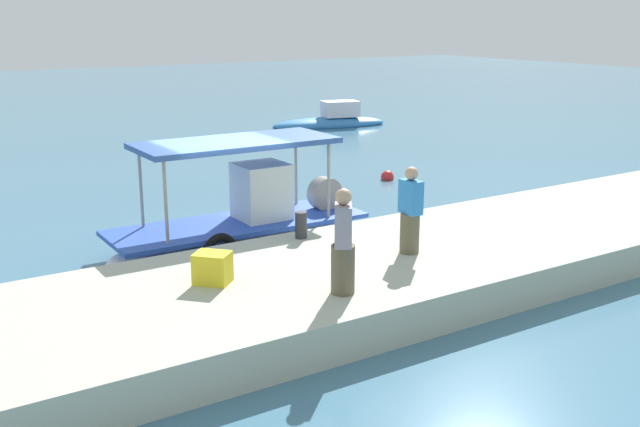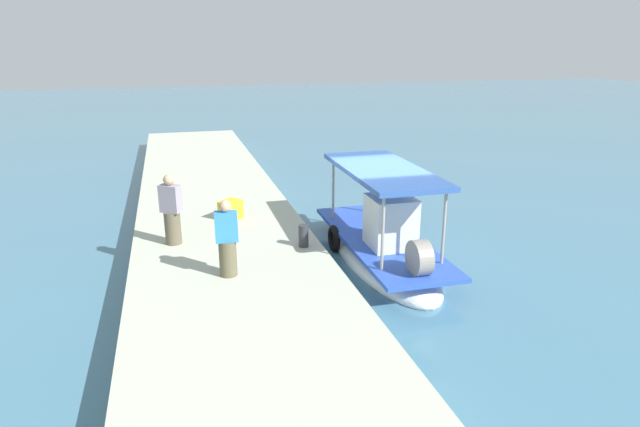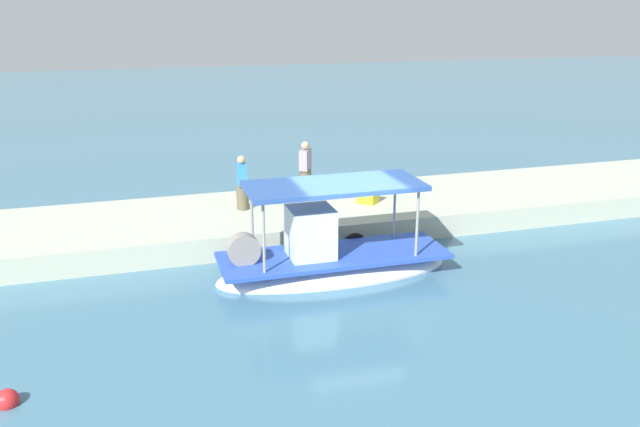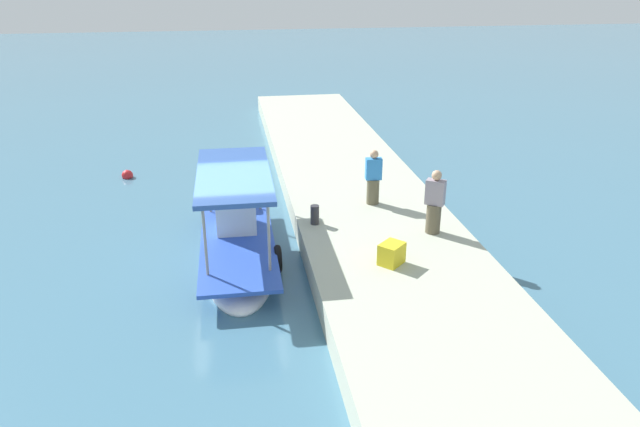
{
  "view_description": "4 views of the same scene",
  "coord_description": "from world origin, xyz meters",
  "views": [
    {
      "loc": [
        -6.86,
        -14.7,
        5.08
      ],
      "look_at": [
        0.98,
        -2.52,
        1.23
      ],
      "focal_mm": 42.19,
      "sensor_mm": 36.0,
      "label": 1
    },
    {
      "loc": [
        12.71,
        -5.13,
        5.43
      ],
      "look_at": [
        -0.07,
        -1.6,
        1.24
      ],
      "focal_mm": 30.59,
      "sensor_mm": 36.0,
      "label": 2
    },
    {
      "loc": [
        5.24,
        14.8,
        6.64
      ],
      "look_at": [
        0.06,
        -2.28,
        0.95
      ],
      "focal_mm": 37.05,
      "sensor_mm": 36.0,
      "label": 3
    },
    {
      "loc": [
        -14.13,
        0.02,
        7.34
      ],
      "look_at": [
        0.52,
        -2.34,
        1.07
      ],
      "focal_mm": 33.37,
      "sensor_mm": 36.0,
      "label": 4
    }
  ],
  "objects": [
    {
      "name": "mooring_bollard",
      "position": [
        0.71,
        -2.23,
        0.96
      ],
      "size": [
        0.24,
        0.24,
        0.54
      ],
      "primitive_type": "cylinder",
      "color": "#2D2D33",
      "rests_on": "dock_quay"
    },
    {
      "name": "marker_buoy",
      "position": [
        7.56,
        3.75,
        0.08
      ],
      "size": [
        0.41,
        0.41,
        0.41
      ],
      "color": "red",
      "rests_on": "ground_plane"
    },
    {
      "name": "dock_quay",
      "position": [
        0.0,
        -4.01,
        0.35
      ],
      "size": [
        36.0,
        4.48,
        0.69
      ],
      "primitive_type": "cube",
      "color": "#B3B9A3",
      "rests_on": "ground_plane"
    },
    {
      "name": "fisherman_near_bollard",
      "position": [
        1.94,
        -4.17,
        1.45
      ],
      "size": [
        0.39,
        0.49,
        1.66
      ],
      "color": "brown",
      "rests_on": "dock_quay"
    },
    {
      "name": "fisherman_by_crate",
      "position": [
        -0.34,
        -5.25,
        1.48
      ],
      "size": [
        0.54,
        0.56,
        1.74
      ],
      "color": "brown",
      "rests_on": "dock_quay"
    },
    {
      "name": "main_fishing_boat",
      "position": [
        0.47,
        -0.09,
        0.41
      ],
      "size": [
        6.08,
        2.08,
        2.78
      ],
      "color": "white",
      "rests_on": "ground_plane"
    },
    {
      "name": "ground_plane",
      "position": [
        0.0,
        0.0,
        0.0
      ],
      "size": [
        120.0,
        120.0,
        0.0
      ],
      "primitive_type": "plane",
      "color": "teal"
    },
    {
      "name": "moored_boat_near",
      "position": [
        12.53,
        14.49,
        0.21
      ],
      "size": [
        5.73,
        3.02,
        1.41
      ],
      "color": "#3074BA",
      "rests_on": "ground_plane"
    },
    {
      "name": "cargo_crate",
      "position": [
        -1.91,
        -3.68,
        0.96
      ],
      "size": [
        0.73,
        0.74,
        0.53
      ],
      "primitive_type": "cube",
      "rotation": [
        0.0,
        0.0,
        2.33
      ],
      "color": "yellow",
      "rests_on": "dock_quay"
    }
  ]
}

